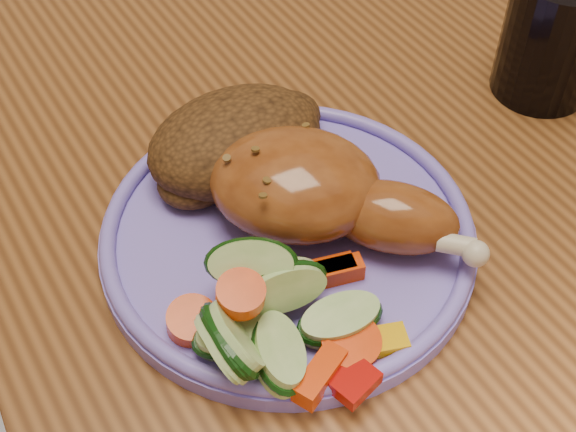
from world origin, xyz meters
The scene contains 8 objects.
dining_table centered at (0.00, 0.00, 0.67)m, with size 0.90×1.40×0.75m.
chair_far centered at (0.00, 0.63, 0.49)m, with size 0.42×0.42×0.91m.
plate centered at (-0.03, -0.11, 0.76)m, with size 0.23×0.23×0.01m, color #7B67DC.
plate_rim centered at (-0.03, -0.11, 0.77)m, with size 0.23×0.23×0.01m, color #7B67DC.
chicken_leg centered at (-0.01, -0.11, 0.79)m, with size 0.15×0.17×0.06m.
rice_pilaf centered at (-0.02, -0.04, 0.78)m, with size 0.13×0.09×0.05m.
vegetable_pile centered at (-0.07, -0.17, 0.78)m, with size 0.12×0.12×0.06m.
drinking_glass centered at (0.21, -0.07, 0.80)m, with size 0.07×0.07×0.09m, color black.
Camera 1 is at (-0.19, -0.38, 1.14)m, focal length 50.00 mm.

